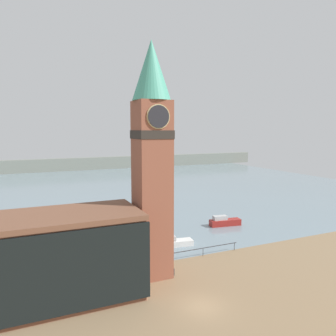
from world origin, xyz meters
name	(u,v)px	position (x,y,z in m)	size (l,w,h in m)	color
ground_plane	(201,307)	(0.00, 0.00, 0.00)	(160.00, 160.00, 0.00)	#846B4C
water	(79,187)	(0.00, 70.93, 0.00)	(160.00, 120.00, 0.00)	gray
far_shoreline	(62,165)	(0.00, 110.93, 2.50)	(180.00, 3.00, 5.00)	gray
pier_railing	(203,249)	(6.38, 10.68, 0.95)	(10.42, 0.08, 1.09)	#333338
clock_tower	(152,154)	(-1.64, 8.19, 13.69)	(4.17, 4.17, 25.75)	brown
pier_building	(67,256)	(-11.08, 6.76, 4.24)	(14.22, 7.97, 8.45)	brown
boat_near	(172,242)	(4.27, 15.63, 0.54)	(5.62, 2.42, 1.44)	silver
boat_far	(224,222)	(16.58, 21.03, 0.68)	(5.56, 2.31, 1.78)	maroon
mooring_bollard_near	(173,271)	(0.41, 7.13, 0.45)	(0.36, 0.36, 0.83)	black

